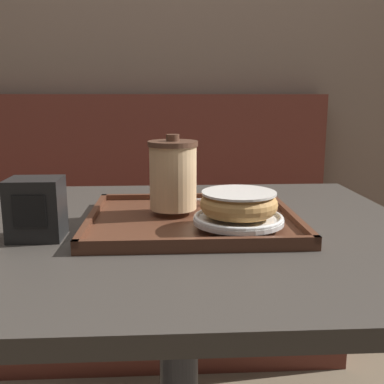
{
  "coord_description": "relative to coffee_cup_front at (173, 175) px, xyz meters",
  "views": [
    {
      "loc": [
        -0.02,
        -0.84,
        0.99
      ],
      "look_at": [
        0.03,
        0.01,
        0.81
      ],
      "focal_mm": 42.0,
      "sensor_mm": 36.0,
      "label": 1
    }
  ],
  "objects": [
    {
      "name": "cafe_table",
      "position": [
        0.01,
        -0.04,
        -0.27
      ],
      "size": [
        0.95,
        0.82,
        0.74
      ],
      "color": "#38332D",
      "rests_on": "ground_plane"
    },
    {
      "name": "wall_behind",
      "position": [
        0.01,
        1.06,
        0.36
      ],
      "size": [
        8.0,
        0.05,
        2.4
      ],
      "color": "#7A6656",
      "rests_on": "ground_plane"
    },
    {
      "name": "napkin_dispenser",
      "position": [
        -0.24,
        -0.11,
        -0.04
      ],
      "size": [
        0.09,
        0.08,
        0.11
      ],
      "color": "black",
      "rests_on": "cafe_table"
    },
    {
      "name": "spoon",
      "position": [
        0.16,
        0.08,
        -0.06
      ],
      "size": [
        0.15,
        0.03,
        0.01
      ],
      "rotation": [
        0.0,
        0.0,
        0.1
      ],
      "color": "silver",
      "rests_on": "serving_tray"
    },
    {
      "name": "booth_bench",
      "position": [
        -0.15,
        0.82,
        -0.52
      ],
      "size": [
        1.59,
        0.44,
        1.0
      ],
      "color": "brown",
      "rests_on": "ground_plane"
    },
    {
      "name": "serving_tray",
      "position": [
        0.04,
        -0.03,
        -0.09
      ],
      "size": [
        0.4,
        0.35,
        0.02
      ],
      "color": "#512D1E",
      "rests_on": "cafe_table"
    },
    {
      "name": "coffee_cup_front",
      "position": [
        0.0,
        0.0,
        0.0
      ],
      "size": [
        0.1,
        0.1,
        0.15
      ],
      "color": "#E0B784",
      "rests_on": "serving_tray"
    },
    {
      "name": "donut_chocolate_glazed",
      "position": [
        0.12,
        -0.11,
        -0.03
      ],
      "size": [
        0.14,
        0.14,
        0.04
      ],
      "color": "tan",
      "rests_on": "plate_with_chocolate_donut"
    },
    {
      "name": "plate_with_chocolate_donut",
      "position": [
        0.12,
        -0.11,
        -0.06
      ],
      "size": [
        0.16,
        0.16,
        0.01
      ],
      "color": "white",
      "rests_on": "serving_tray"
    }
  ]
}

